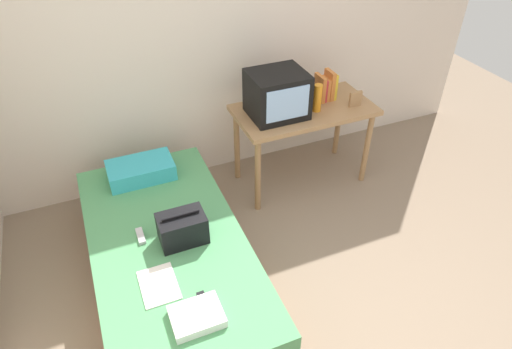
% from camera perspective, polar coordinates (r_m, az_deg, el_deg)
% --- Properties ---
extents(ground_plane, '(8.00, 8.00, 0.00)m').
position_cam_1_polar(ground_plane, '(3.10, 8.47, -18.60)').
color(ground_plane, '#84705B').
extents(wall_back, '(5.20, 0.10, 2.60)m').
position_cam_1_polar(wall_back, '(3.78, -5.35, 17.93)').
color(wall_back, beige).
rests_on(wall_back, ground).
extents(bed, '(1.00, 2.00, 0.44)m').
position_cam_1_polar(bed, '(3.17, -10.76, -11.01)').
color(bed, '#9E754C').
rests_on(bed, ground).
extents(desk, '(1.16, 0.60, 0.74)m').
position_cam_1_polar(desk, '(3.82, 6.09, 7.21)').
color(desk, '#9E754C').
rests_on(desk, ground).
extents(tv, '(0.44, 0.39, 0.36)m').
position_cam_1_polar(tv, '(3.58, 2.71, 10.15)').
color(tv, black).
rests_on(tv, desk).
extents(water_bottle, '(0.07, 0.07, 0.23)m').
position_cam_1_polar(water_bottle, '(3.69, 7.84, 9.63)').
color(water_bottle, orange).
rests_on(water_bottle, desk).
extents(book_row, '(0.15, 0.16, 0.25)m').
position_cam_1_polar(book_row, '(3.89, 8.89, 10.98)').
color(book_row, '#CC7233').
rests_on(book_row, desk).
extents(picture_frame, '(0.11, 0.02, 0.13)m').
position_cam_1_polar(picture_frame, '(3.84, 12.55, 9.38)').
color(picture_frame, '#9E754C').
rests_on(picture_frame, desk).
extents(pillow, '(0.49, 0.29, 0.13)m').
position_cam_1_polar(pillow, '(3.52, -14.46, 0.55)').
color(pillow, '#33A8B7').
rests_on(pillow, bed).
extents(handbag, '(0.30, 0.20, 0.23)m').
position_cam_1_polar(handbag, '(2.91, -9.37, -6.77)').
color(handbag, black).
rests_on(handbag, bed).
extents(magazine, '(0.21, 0.29, 0.01)m').
position_cam_1_polar(magazine, '(2.76, -12.28, -13.58)').
color(magazine, white).
rests_on(magazine, bed).
extents(remote_dark, '(0.04, 0.16, 0.02)m').
position_cam_1_polar(remote_dark, '(2.63, -6.65, -15.96)').
color(remote_dark, black).
rests_on(remote_dark, bed).
extents(remote_silver, '(0.04, 0.14, 0.02)m').
position_cam_1_polar(remote_silver, '(3.05, -14.50, -7.58)').
color(remote_silver, '#B7B7BC').
rests_on(remote_silver, bed).
extents(folded_towel, '(0.28, 0.22, 0.06)m').
position_cam_1_polar(folded_towel, '(2.56, -7.55, -17.48)').
color(folded_towel, white).
rests_on(folded_towel, bed).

